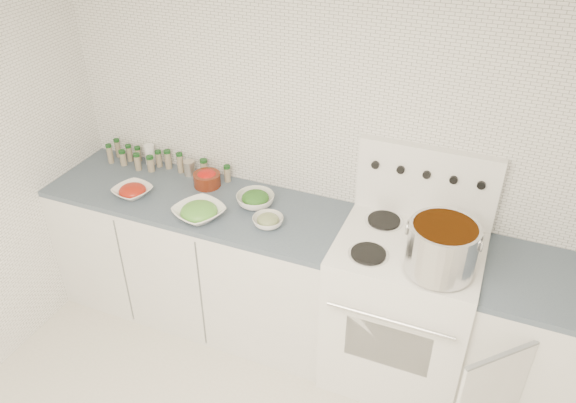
# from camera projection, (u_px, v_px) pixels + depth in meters

# --- Properties ---
(room_walls) EXTENTS (3.54, 3.04, 2.52)m
(room_walls) POSITION_uv_depth(u_px,v_px,m) (210.00, 262.00, 1.83)
(room_walls) COLOR white
(room_walls) RESTS_ON ground
(counter_left) EXTENTS (1.85, 0.62, 0.90)m
(counter_left) POSITION_uv_depth(u_px,v_px,m) (201.00, 256.00, 3.62)
(counter_left) COLOR white
(counter_left) RESTS_ON ground
(stove) EXTENTS (0.76, 0.70, 1.36)m
(stove) POSITION_uv_depth(u_px,v_px,m) (401.00, 305.00, 3.18)
(stove) COLOR white
(stove) RESTS_ON ground
(counter_right) EXTENTS (0.89, 0.91, 0.90)m
(counter_right) POSITION_uv_depth(u_px,v_px,m) (555.00, 354.00, 2.94)
(counter_right) COLOR white
(counter_right) RESTS_ON ground
(stock_pot) EXTENTS (0.36, 0.34, 0.26)m
(stock_pot) POSITION_uv_depth(u_px,v_px,m) (442.00, 246.00, 2.67)
(stock_pot) COLOR silver
(stock_pot) RESTS_ON stove
(bowl_tomato) EXTENTS (0.26, 0.26, 0.07)m
(bowl_tomato) POSITION_uv_depth(u_px,v_px,m) (132.00, 191.00, 3.38)
(bowl_tomato) COLOR white
(bowl_tomato) RESTS_ON counter_left
(bowl_snowpea) EXTENTS (0.35, 0.35, 0.09)m
(bowl_snowpea) POSITION_uv_depth(u_px,v_px,m) (199.00, 212.00, 3.18)
(bowl_snowpea) COLOR white
(bowl_snowpea) RESTS_ON counter_left
(bowl_broccoli) EXTENTS (0.26, 0.26, 0.09)m
(bowl_broccoli) POSITION_uv_depth(u_px,v_px,m) (255.00, 199.00, 3.29)
(bowl_broccoli) COLOR white
(bowl_broccoli) RESTS_ON counter_left
(bowl_zucchini) EXTENTS (0.21, 0.21, 0.07)m
(bowl_zucchini) POSITION_uv_depth(u_px,v_px,m) (268.00, 221.00, 3.12)
(bowl_zucchini) COLOR white
(bowl_zucchini) RESTS_ON counter_left
(bowl_pepper) EXTENTS (0.17, 0.17, 0.10)m
(bowl_pepper) POSITION_uv_depth(u_px,v_px,m) (207.00, 178.00, 3.47)
(bowl_pepper) COLOR #5C200F
(bowl_pepper) RESTS_ON counter_left
(salt_canister) EXTENTS (0.08, 0.08, 0.13)m
(salt_canister) POSITION_uv_depth(u_px,v_px,m) (150.00, 154.00, 3.70)
(salt_canister) COLOR white
(salt_canister) RESTS_ON counter_left
(tin_can) EXTENTS (0.09, 0.09, 0.09)m
(tin_can) POSITION_uv_depth(u_px,v_px,m) (189.00, 168.00, 3.58)
(tin_can) COLOR #B9AC9C
(tin_can) RESTS_ON counter_left
(spice_cluster) EXTENTS (0.88, 0.15, 0.14)m
(spice_cluster) POSITION_uv_depth(u_px,v_px,m) (155.00, 160.00, 3.65)
(spice_cluster) COLOR gray
(spice_cluster) RESTS_ON counter_left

